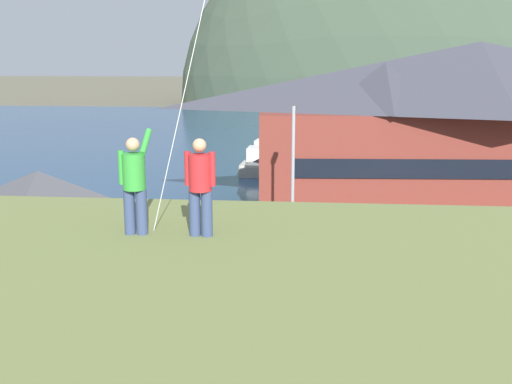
{
  "coord_description": "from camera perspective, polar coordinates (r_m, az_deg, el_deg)",
  "views": [
    {
      "loc": [
        1.78,
        -18.28,
        9.64
      ],
      "look_at": [
        -0.74,
        9.0,
        3.6
      ],
      "focal_mm": 42.87,
      "sensor_mm": 36.0,
      "label": 1
    }
  ],
  "objects": [
    {
      "name": "parking_lot_pad",
      "position": [
        25.25,
        0.85,
        -9.9
      ],
      "size": [
        40.0,
        20.0,
        0.1
      ],
      "primitive_type": "cube",
      "color": "slate",
      "rests_on": "ground"
    },
    {
      "name": "moored_boat_inner_slip",
      "position": [
        57.54,
        0.76,
        3.51
      ],
      "size": [
        2.62,
        6.51,
        2.16
      ],
      "color": "#A8A399",
      "rests_on": "ground"
    },
    {
      "name": "ground_plane",
      "position": [
        20.75,
        -0.26,
        -15.26
      ],
      "size": [
        600.0,
        600.0,
        0.0
      ],
      "primitive_type": "plane",
      "color": "#66604C"
    },
    {
      "name": "storage_shed_waterside",
      "position": [
        41.75,
        4.16,
        2.28
      ],
      "size": [
        5.27,
        5.93,
        4.43
      ],
      "color": "#338475",
      "rests_on": "ground"
    },
    {
      "name": "parked_car_front_row_red",
      "position": [
        27.5,
        18.78,
        -6.43
      ],
      "size": [
        4.35,
        2.35,
        1.82
      ],
      "color": "silver",
      "rests_on": "parking_lot_pad"
    },
    {
      "name": "wharf_dock",
      "position": [
        53.07,
        3.99,
        2.32
      ],
      "size": [
        3.2,
        15.42,
        0.7
      ],
      "color": "#70604C",
      "rests_on": "ground"
    },
    {
      "name": "parked_car_front_row_silver",
      "position": [
        20.87,
        -11.97,
        -12.12
      ],
      "size": [
        4.27,
        2.19,
        1.82
      ],
      "color": "#9EA3A8",
      "rests_on": "parking_lot_pad"
    },
    {
      "name": "far_hill_west_ridge",
      "position": [
        142.4,
        17.15,
        8.01
      ],
      "size": [
        92.69,
        63.74,
        73.0
      ],
      "primitive_type": "ellipsoid",
      "color": "#3D4C38",
      "rests_on": "ground"
    },
    {
      "name": "harbor_lodge",
      "position": [
        40.39,
        19.82,
        5.98
      ],
      "size": [
        28.78,
        11.68,
        10.6
      ],
      "color": "brown",
      "rests_on": "ground"
    },
    {
      "name": "moored_boat_wharfside",
      "position": [
        53.01,
        0.2,
        2.75
      ],
      "size": [
        2.6,
        7.3,
        2.16
      ],
      "color": "#A8A399",
      "rests_on": "ground"
    },
    {
      "name": "bay_water",
      "position": [
        78.89,
        3.96,
        5.4
      ],
      "size": [
        360.0,
        84.0,
        0.03
      ],
      "primitive_type": "cube",
      "color": "navy",
      "rests_on": "ground"
    },
    {
      "name": "person_companion",
      "position": [
        10.7,
        -5.23,
        0.73
      ],
      "size": [
        0.55,
        0.4,
        1.74
      ],
      "color": "#384770",
      "rests_on": "grassy_hill_foreground"
    },
    {
      "name": "parked_car_mid_row_center",
      "position": [
        21.51,
        6.76,
        -11.16
      ],
      "size": [
        4.21,
        2.07,
        1.82
      ],
      "color": "#B28923",
      "rests_on": "parking_lot_pad"
    },
    {
      "name": "moored_boat_outer_mooring",
      "position": [
        49.4,
        7.99,
        1.91
      ],
      "size": [
        2.95,
        7.59,
        2.16
      ],
      "color": "#23564C",
      "rests_on": "ground"
    },
    {
      "name": "parking_light_pole",
      "position": [
        29.34,
        3.46,
        1.94
      ],
      "size": [
        0.24,
        0.78,
        7.34
      ],
      "color": "#ADADB2",
      "rests_on": "parking_lot_pad"
    },
    {
      "name": "parked_car_mid_row_far",
      "position": [
        27.11,
        4.04,
        -6.04
      ],
      "size": [
        4.27,
        2.2,
        1.82
      ],
      "color": "navy",
      "rests_on": "parking_lot_pad"
    },
    {
      "name": "person_kite_flyer",
      "position": [
        10.98,
        -11.28,
        0.92
      ],
      "size": [
        0.51,
        0.66,
        1.86
      ],
      "color": "#384770",
      "rests_on": "grassy_hill_foreground"
    },
    {
      "name": "storage_shed_near_lot",
      "position": [
        27.63,
        -19.35,
        -3.04
      ],
      "size": [
        7.51,
        6.71,
        5.01
      ],
      "color": "#338475",
      "rests_on": "ground"
    },
    {
      "name": "far_hill_east_peak",
      "position": [
        139.04,
        17.54,
        7.89
      ],
      "size": [
        116.16,
        67.74,
        94.33
      ],
      "primitive_type": "ellipsoid",
      "color": "#42513D",
      "rests_on": "ground"
    }
  ]
}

